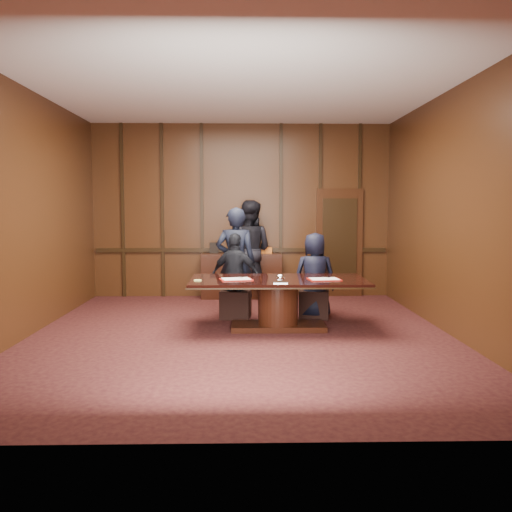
{
  "coord_description": "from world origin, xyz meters",
  "views": [
    {
      "loc": [
        0.05,
        -7.55,
        1.83
      ],
      "look_at": [
        0.24,
        1.02,
        1.05
      ],
      "focal_mm": 38.0,
      "sensor_mm": 36.0,
      "label": 1
    }
  ],
  "objects_px": {
    "signatory_left": "(236,276)",
    "witness_left": "(236,262)",
    "sideboard": "(242,274)",
    "signatory_right": "(315,275)",
    "conference_table": "(278,295)",
    "witness_right": "(249,250)"
  },
  "relations": [
    {
      "from": "signatory_left",
      "to": "witness_right",
      "type": "relative_size",
      "value": 0.72
    },
    {
      "from": "witness_left",
      "to": "conference_table",
      "type": "bearing_deg",
      "value": 126.76
    },
    {
      "from": "signatory_left",
      "to": "witness_right",
      "type": "bearing_deg",
      "value": -78.52
    },
    {
      "from": "signatory_left",
      "to": "witness_left",
      "type": "xyz_separation_m",
      "value": [
        -0.0,
        0.2,
        0.21
      ]
    },
    {
      "from": "sideboard",
      "to": "conference_table",
      "type": "relative_size",
      "value": 0.61
    },
    {
      "from": "witness_left",
      "to": "witness_right",
      "type": "bearing_deg",
      "value": -94.17
    },
    {
      "from": "witness_left",
      "to": "witness_right",
      "type": "distance_m",
      "value": 1.67
    },
    {
      "from": "conference_table",
      "to": "witness_left",
      "type": "distance_m",
      "value": 1.26
    },
    {
      "from": "sideboard",
      "to": "witness_left",
      "type": "distance_m",
      "value": 1.86
    },
    {
      "from": "signatory_left",
      "to": "witness_right",
      "type": "height_order",
      "value": "witness_right"
    },
    {
      "from": "sideboard",
      "to": "witness_left",
      "type": "relative_size",
      "value": 0.88
    },
    {
      "from": "witness_right",
      "to": "signatory_left",
      "type": "bearing_deg",
      "value": 99.09
    },
    {
      "from": "signatory_right",
      "to": "witness_left",
      "type": "bearing_deg",
      "value": -10.63
    },
    {
      "from": "conference_table",
      "to": "signatory_right",
      "type": "distance_m",
      "value": 1.05
    },
    {
      "from": "conference_table",
      "to": "signatory_right",
      "type": "height_order",
      "value": "signatory_right"
    },
    {
      "from": "sideboard",
      "to": "signatory_right",
      "type": "height_order",
      "value": "sideboard"
    },
    {
      "from": "signatory_right",
      "to": "witness_left",
      "type": "relative_size",
      "value": 0.78
    },
    {
      "from": "signatory_left",
      "to": "witness_left",
      "type": "bearing_deg",
      "value": -71.36
    },
    {
      "from": "witness_left",
      "to": "signatory_left",
      "type": "bearing_deg",
      "value": 93.86
    },
    {
      "from": "sideboard",
      "to": "signatory_left",
      "type": "xyz_separation_m",
      "value": [
        -0.09,
        -2.02,
        0.22
      ]
    },
    {
      "from": "sideboard",
      "to": "signatory_right",
      "type": "distance_m",
      "value": 2.36
    },
    {
      "from": "conference_table",
      "to": "witness_right",
      "type": "xyz_separation_m",
      "value": [
        -0.42,
        2.66,
        0.47
      ]
    }
  ]
}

